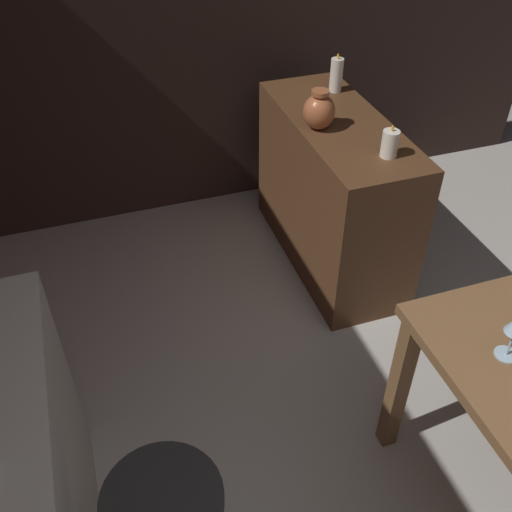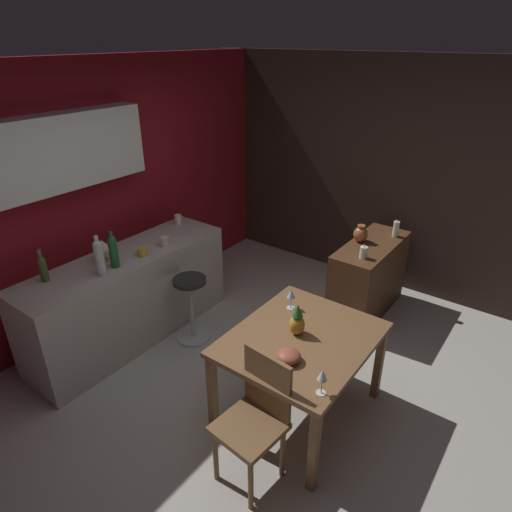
{
  "view_description": "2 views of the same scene",
  "coord_description": "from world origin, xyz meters",
  "px_view_note": "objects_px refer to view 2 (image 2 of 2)",
  "views": [
    {
      "loc": [
        -0.53,
        1.0,
        2.1
      ],
      "look_at": [
        0.81,
        0.55,
        0.92
      ],
      "focal_mm": 40.92,
      "sensor_mm": 36.0,
      "label": 1
    },
    {
      "loc": [
        -2.3,
        -1.68,
        2.76
      ],
      "look_at": [
        0.48,
        0.38,
        1.02
      ],
      "focal_mm": 31.07,
      "sensor_mm": 36.0,
      "label": 2
    }
  ],
  "objects_px": {
    "bar_stool": "(191,307)",
    "counter_lamp": "(102,246)",
    "chair_near_window": "(256,416)",
    "wine_bottle_olive": "(43,267)",
    "cup_cream": "(164,241)",
    "pineapple_centerpiece": "(297,321)",
    "vase_copper": "(361,234)",
    "sideboard_cabinet": "(368,278)",
    "wine_glass_right": "(322,376)",
    "cup_mustard": "(142,252)",
    "wine_bottle_green": "(113,250)",
    "fruit_bowl": "(289,356)",
    "wine_bottle_clear": "(99,256)",
    "cup_white": "(178,219)",
    "pillar_candle_tall": "(364,252)",
    "pillar_candle_short": "(396,229)",
    "dining_table": "(301,347)",
    "wine_glass_left": "(291,295)"
  },
  "relations": [
    {
      "from": "pillar_candle_tall",
      "to": "pillar_candle_short",
      "type": "distance_m",
      "value": 0.68
    },
    {
      "from": "chair_near_window",
      "to": "wine_glass_right",
      "type": "xyz_separation_m",
      "value": [
        0.23,
        -0.34,
        0.36
      ]
    },
    {
      "from": "dining_table",
      "to": "chair_near_window",
      "type": "distance_m",
      "value": 0.66
    },
    {
      "from": "dining_table",
      "to": "cup_cream",
      "type": "height_order",
      "value": "cup_cream"
    },
    {
      "from": "fruit_bowl",
      "to": "cup_white",
      "type": "height_order",
      "value": "cup_white"
    },
    {
      "from": "wine_bottle_green",
      "to": "cup_mustard",
      "type": "relative_size",
      "value": 2.76
    },
    {
      "from": "pillar_candle_short",
      "to": "bar_stool",
      "type": "bearing_deg",
      "value": 144.46
    },
    {
      "from": "fruit_bowl",
      "to": "vase_copper",
      "type": "bearing_deg",
      "value": 10.88
    },
    {
      "from": "wine_bottle_clear",
      "to": "cup_white",
      "type": "height_order",
      "value": "wine_bottle_clear"
    },
    {
      "from": "cup_mustard",
      "to": "cup_white",
      "type": "height_order",
      "value": "cup_white"
    },
    {
      "from": "cup_cream",
      "to": "pillar_candle_short",
      "type": "height_order",
      "value": "pillar_candle_short"
    },
    {
      "from": "chair_near_window",
      "to": "wine_bottle_olive",
      "type": "xyz_separation_m",
      "value": [
        -0.16,
        2.09,
        0.51
      ]
    },
    {
      "from": "vase_copper",
      "to": "wine_glass_right",
      "type": "bearing_deg",
      "value": -161.35
    },
    {
      "from": "pineapple_centerpiece",
      "to": "sideboard_cabinet",
      "type": "bearing_deg",
      "value": 4.26
    },
    {
      "from": "cup_cream",
      "to": "counter_lamp",
      "type": "relative_size",
      "value": 0.56
    },
    {
      "from": "wine_glass_right",
      "to": "fruit_bowl",
      "type": "bearing_deg",
      "value": 67.23
    },
    {
      "from": "wine_bottle_green",
      "to": "counter_lamp",
      "type": "xyz_separation_m",
      "value": [
        0.01,
        0.18,
        -0.01
      ]
    },
    {
      "from": "counter_lamp",
      "to": "chair_near_window",
      "type": "bearing_deg",
      "value": -100.41
    },
    {
      "from": "fruit_bowl",
      "to": "pillar_candle_tall",
      "type": "bearing_deg",
      "value": 6.68
    },
    {
      "from": "pineapple_centerpiece",
      "to": "cup_mustard",
      "type": "height_order",
      "value": "pineapple_centerpiece"
    },
    {
      "from": "wine_glass_left",
      "to": "cup_cream",
      "type": "bearing_deg",
      "value": 90.47
    },
    {
      "from": "sideboard_cabinet",
      "to": "wine_glass_right",
      "type": "bearing_deg",
      "value": -164.76
    },
    {
      "from": "wine_glass_right",
      "to": "cup_mustard",
      "type": "relative_size",
      "value": 1.55
    },
    {
      "from": "wine_bottle_green",
      "to": "counter_lamp",
      "type": "distance_m",
      "value": 0.18
    },
    {
      "from": "wine_glass_left",
      "to": "wine_bottle_clear",
      "type": "bearing_deg",
      "value": 116.72
    },
    {
      "from": "dining_table",
      "to": "wine_bottle_clear",
      "type": "relative_size",
      "value": 3.19
    },
    {
      "from": "fruit_bowl",
      "to": "wine_bottle_clear",
      "type": "height_order",
      "value": "wine_bottle_clear"
    },
    {
      "from": "wine_bottle_green",
      "to": "cup_mustard",
      "type": "height_order",
      "value": "wine_bottle_green"
    },
    {
      "from": "wine_bottle_green",
      "to": "sideboard_cabinet",
      "type": "bearing_deg",
      "value": -38.59
    },
    {
      "from": "wine_bottle_olive",
      "to": "cup_white",
      "type": "xyz_separation_m",
      "value": [
        1.55,
        0.01,
        -0.08
      ]
    },
    {
      "from": "cup_cream",
      "to": "cup_mustard",
      "type": "relative_size",
      "value": 0.95
    },
    {
      "from": "sideboard_cabinet",
      "to": "fruit_bowl",
      "type": "relative_size",
      "value": 6.53
    },
    {
      "from": "bar_stool",
      "to": "counter_lamp",
      "type": "bearing_deg",
      "value": 129.58
    },
    {
      "from": "sideboard_cabinet",
      "to": "wine_bottle_clear",
      "type": "height_order",
      "value": "wine_bottle_clear"
    },
    {
      "from": "chair_near_window",
      "to": "vase_copper",
      "type": "height_order",
      "value": "vase_copper"
    },
    {
      "from": "wine_glass_right",
      "to": "fruit_bowl",
      "type": "distance_m",
      "value": 0.37
    },
    {
      "from": "dining_table",
      "to": "wine_bottle_clear",
      "type": "bearing_deg",
      "value": 104.61
    },
    {
      "from": "wine_bottle_clear",
      "to": "cup_cream",
      "type": "relative_size",
      "value": 3.13
    },
    {
      "from": "fruit_bowl",
      "to": "vase_copper",
      "type": "relative_size",
      "value": 0.92
    },
    {
      "from": "chair_near_window",
      "to": "wine_glass_left",
      "type": "xyz_separation_m",
      "value": [
        0.93,
        0.33,
        0.34
      ]
    },
    {
      "from": "wine_bottle_olive",
      "to": "cup_cream",
      "type": "relative_size",
      "value": 2.53
    },
    {
      "from": "wine_glass_right",
      "to": "wine_bottle_clear",
      "type": "xyz_separation_m",
      "value": [
        -0.03,
        2.14,
        0.2
      ]
    },
    {
      "from": "counter_lamp",
      "to": "pillar_candle_tall",
      "type": "relative_size",
      "value": 1.44
    },
    {
      "from": "sideboard_cabinet",
      "to": "wine_bottle_green",
      "type": "height_order",
      "value": "wine_bottle_green"
    },
    {
      "from": "pineapple_centerpiece",
      "to": "bar_stool",
      "type": "bearing_deg",
      "value": 81.95
    },
    {
      "from": "bar_stool",
      "to": "cup_white",
      "type": "height_order",
      "value": "cup_white"
    },
    {
      "from": "fruit_bowl",
      "to": "pillar_candle_short",
      "type": "relative_size",
      "value": 0.86
    },
    {
      "from": "fruit_bowl",
      "to": "wine_bottle_olive",
      "type": "relative_size",
      "value": 0.57
    },
    {
      "from": "wine_glass_left",
      "to": "sideboard_cabinet",
      "type": "bearing_deg",
      "value": -3.98
    },
    {
      "from": "pineapple_centerpiece",
      "to": "vase_copper",
      "type": "relative_size",
      "value": 1.39
    }
  ]
}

